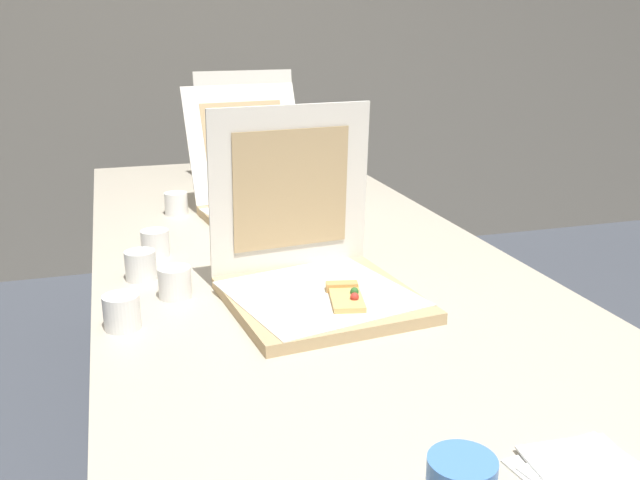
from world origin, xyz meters
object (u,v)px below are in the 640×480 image
at_px(pizza_box_middle, 268,200).
at_px(cup_white_mid, 155,243).
at_px(napkin_pile, 591,478).
at_px(pizza_box_back, 259,170).
at_px(cup_white_near_center, 141,265).
at_px(cup_white_near_right, 175,282).
at_px(cup_white_near_left, 122,312).
at_px(table, 292,263).
at_px(cup_white_far, 176,203).
at_px(pizza_box_front, 315,273).

height_order(pizza_box_middle, cup_white_mid, pizza_box_middle).
bearing_deg(napkin_pile, pizza_box_back, 91.54).
height_order(cup_white_near_center, cup_white_mid, same).
relative_size(cup_white_near_right, cup_white_near_left, 1.00).
distance_m(table, cup_white_far, 0.44).
height_order(cup_white_near_right, cup_white_far, same).
bearing_deg(cup_white_far, table, -57.40).
height_order(pizza_box_middle, cup_white_near_center, pizza_box_middle).
distance_m(cup_white_near_left, cup_white_far, 0.75).
relative_size(pizza_box_middle, cup_white_near_center, 7.81).
relative_size(table, pizza_box_middle, 4.38).
height_order(pizza_box_front, cup_white_near_center, pizza_box_front).
distance_m(cup_white_near_right, cup_white_far, 0.62).
xyz_separation_m(table, pizza_box_front, (-0.04, -0.34, 0.10)).
bearing_deg(pizza_box_back, cup_white_near_center, -121.63).
relative_size(cup_white_near_left, napkin_pile, 0.38).
bearing_deg(cup_white_mid, cup_white_far, 76.75).
relative_size(pizza_box_middle, pizza_box_back, 1.23).
bearing_deg(pizza_box_middle, table, -97.41).
bearing_deg(pizza_box_front, cup_white_near_right, 155.61).
distance_m(pizza_box_back, napkin_pile, 1.60).
height_order(table, pizza_box_front, pizza_box_front).
bearing_deg(cup_white_near_left, pizza_box_middle, 57.03).
distance_m(cup_white_mid, napkin_pile, 1.06).
height_order(pizza_box_front, pizza_box_back, pizza_box_front).
relative_size(pizza_box_front, cup_white_far, 5.88).
height_order(cup_white_near_right, napkin_pile, cup_white_near_right).
relative_size(table, napkin_pile, 12.98).
xyz_separation_m(cup_white_near_left, napkin_pile, (0.50, -0.59, -0.03)).
bearing_deg(cup_white_near_center, table, 19.95).
distance_m(pizza_box_front, cup_white_near_right, 0.27).
distance_m(pizza_box_front, pizza_box_back, 0.98).
bearing_deg(napkin_pile, cup_white_far, 104.28).
bearing_deg(cup_white_near_right, cup_white_near_center, 115.40).
relative_size(pizza_box_middle, cup_white_far, 7.81).
height_order(table, cup_white_mid, cup_white_mid).
xyz_separation_m(pizza_box_front, pizza_box_back, (0.10, 0.98, -0.00)).
distance_m(pizza_box_front, cup_white_mid, 0.44).
bearing_deg(cup_white_far, cup_white_mid, -103.25).
bearing_deg(cup_white_far, cup_white_near_left, -102.90).
xyz_separation_m(pizza_box_front, cup_white_far, (-0.19, 0.70, -0.02)).
height_order(pizza_box_back, cup_white_far, pizza_box_back).
height_order(cup_white_near_center, cup_white_near_right, same).
bearing_deg(pizza_box_back, napkin_pile, -91.70).
relative_size(pizza_box_middle, cup_white_near_left, 7.81).
bearing_deg(napkin_pile, cup_white_near_center, 118.97).
relative_size(table, cup_white_mid, 34.22).
distance_m(pizza_box_front, napkin_pile, 0.64).
bearing_deg(pizza_box_front, cup_white_mid, 122.13).
bearing_deg(pizza_box_back, cup_white_near_right, -115.19).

